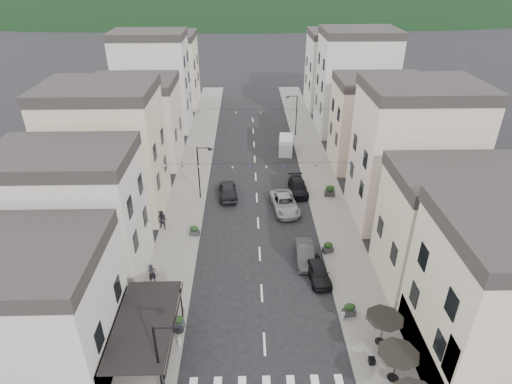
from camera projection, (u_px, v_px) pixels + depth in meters
The scene contains 26 objects.
sidewalk_left at pixel (193, 173), 51.46m from camera, with size 4.00×76.00×0.12m, color slate.
sidewalk_right at pixel (317, 172), 51.78m from camera, with size 4.00×76.00×0.12m, color slate.
boutique_building at pixel (9, 316), 25.77m from camera, with size 12.00×8.00×8.00m, color #BAB4AB.
boutique_awning at pixel (148, 324), 26.37m from camera, with size 3.77×7.50×3.28m.
buildings_row_left at pixel (139, 110), 53.40m from camera, with size 10.20×54.16×14.00m.
buildings_row_right at pixel (371, 110), 52.91m from camera, with size 10.20×54.16×14.50m.
cafe_terrace at pixel (398, 357), 25.14m from camera, with size 2.50×8.10×2.53m.
streetlamp_left_near at pixel (162, 357), 23.50m from camera, with size 1.70×0.56×6.00m.
streetlamp_left_far at pixel (201, 167), 44.48m from camera, with size 1.70×0.56×6.00m.
streetlamp_right_far at pixel (295, 111), 60.47m from camera, with size 1.70×0.56×6.00m.
bollards at pixel (265, 346), 28.27m from camera, with size 11.66×10.26×0.60m.
bunting_near at pixel (258, 167), 40.16m from camera, with size 19.00×0.28×0.62m.
bunting_far at pixel (254, 112), 54.15m from camera, with size 19.00×0.28×0.62m.
parked_car_a at pixel (318, 272), 34.49m from camera, with size 1.59×3.96×1.35m, color black.
parked_car_b at pixel (305, 254), 36.52m from camera, with size 1.46×4.18×1.38m, color #353537.
parked_car_c at pixel (285, 203), 43.86m from camera, with size 2.47×5.35×1.49m, color gray.
parked_car_d at pixel (298, 187), 47.15m from camera, with size 1.86×4.57×1.33m, color black.
parked_car_e at pixel (228, 190), 46.18m from camera, with size 1.88×4.67×1.59m, color black.
delivery_van at pixel (286, 144), 56.79m from camera, with size 2.20×4.58×2.12m.
pedestrian_a at pixel (152, 274), 33.83m from camera, with size 0.62×0.41×1.70m, color black.
pedestrian_b at pixel (162, 220), 40.45m from camera, with size 0.94×0.74×1.94m, color black.
planter_la at pixel (178, 322), 29.85m from camera, with size 1.02×0.80×1.01m.
planter_lb at pixel (194, 230), 39.79m from camera, with size 0.96×0.62×1.00m.
planter_ra at pixel (349, 310), 30.85m from camera, with size 1.00×0.62×1.07m.
planter_rb at pixel (328, 247), 37.46m from camera, with size 1.04×0.77×1.04m.
planter_rc at pixel (330, 191), 46.23m from camera, with size 1.20×0.78×1.26m.
Camera 1 is at (-1.07, -14.27, 23.03)m, focal length 30.00 mm.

